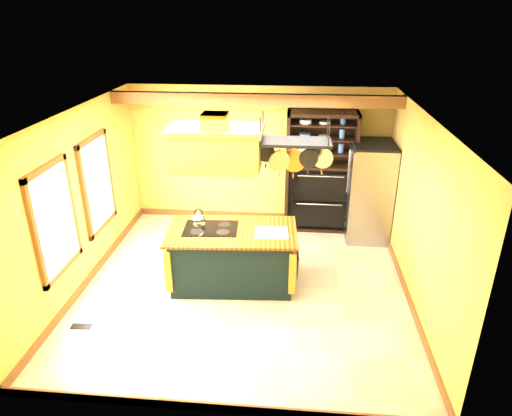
% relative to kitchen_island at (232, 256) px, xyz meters
% --- Properties ---
extents(floor, '(5.00, 5.00, 0.00)m').
position_rel_kitchen_island_xyz_m(floor, '(0.20, -0.06, -0.47)').
color(floor, beige).
rests_on(floor, ground).
extents(ceiling, '(5.00, 5.00, 0.00)m').
position_rel_kitchen_island_xyz_m(ceiling, '(0.20, -0.06, 2.23)').
color(ceiling, white).
rests_on(ceiling, wall_back).
extents(wall_back, '(5.00, 0.02, 2.70)m').
position_rel_kitchen_island_xyz_m(wall_back, '(0.20, 2.44, 0.88)').
color(wall_back, gold).
rests_on(wall_back, floor).
extents(wall_front, '(5.00, 0.02, 2.70)m').
position_rel_kitchen_island_xyz_m(wall_front, '(0.20, -2.56, 0.88)').
color(wall_front, gold).
rests_on(wall_front, floor).
extents(wall_left, '(0.02, 5.00, 2.70)m').
position_rel_kitchen_island_xyz_m(wall_left, '(-2.30, -0.06, 0.88)').
color(wall_left, gold).
rests_on(wall_left, floor).
extents(wall_right, '(0.02, 5.00, 2.70)m').
position_rel_kitchen_island_xyz_m(wall_right, '(2.70, -0.06, 0.88)').
color(wall_right, gold).
rests_on(wall_right, floor).
extents(ceiling_beam, '(5.00, 0.15, 0.20)m').
position_rel_kitchen_island_xyz_m(ceiling_beam, '(0.20, 1.64, 2.12)').
color(ceiling_beam, brown).
rests_on(ceiling_beam, ceiling).
extents(window_near, '(0.06, 1.06, 1.56)m').
position_rel_kitchen_island_xyz_m(window_near, '(-2.27, -0.86, 0.93)').
color(window_near, brown).
rests_on(window_near, wall_left).
extents(window_far, '(0.06, 1.06, 1.56)m').
position_rel_kitchen_island_xyz_m(window_far, '(-2.27, 0.54, 0.93)').
color(window_far, brown).
rests_on(window_far, wall_left).
extents(kitchen_island, '(2.04, 1.22, 1.11)m').
position_rel_kitchen_island_xyz_m(kitchen_island, '(0.00, 0.00, 0.00)').
color(kitchen_island, black).
rests_on(kitchen_island, floor).
extents(range_hood, '(1.33, 0.75, 0.80)m').
position_rel_kitchen_island_xyz_m(range_hood, '(-0.20, -0.00, 1.76)').
color(range_hood, gold).
rests_on(range_hood, ceiling).
extents(pot_rack, '(1.09, 0.50, 0.84)m').
position_rel_kitchen_island_xyz_m(pot_rack, '(0.91, 0.01, 1.75)').
color(pot_rack, black).
rests_on(pot_rack, ceiling).
extents(refrigerator, '(0.78, 0.91, 1.79)m').
position_rel_kitchen_island_xyz_m(refrigerator, '(2.29, 1.84, 0.40)').
color(refrigerator, '#94969C').
rests_on(refrigerator, floor).
extents(hutch, '(1.30, 0.59, 2.30)m').
position_rel_kitchen_island_xyz_m(hutch, '(1.40, 2.19, 0.42)').
color(hutch, black).
rests_on(hutch, floor).
extents(floor_register, '(0.29, 0.14, 0.01)m').
position_rel_kitchen_island_xyz_m(floor_register, '(-1.93, -1.30, -0.46)').
color(floor_register, black).
rests_on(floor_register, floor).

